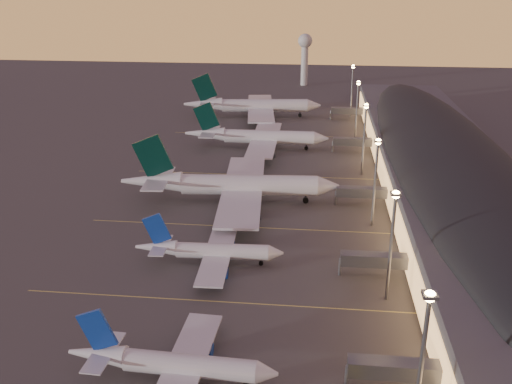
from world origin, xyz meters
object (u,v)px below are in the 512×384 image
at_px(airliner_wide_mid, 256,137).
at_px(radar_tower, 305,51).
at_px(baggage_tug_b, 383,364).
at_px(airliner_narrow_north, 209,251).
at_px(airliner_wide_near, 230,185).
at_px(airliner_narrow_south, 172,364).
at_px(airliner_wide_far, 253,106).

height_order(airliner_wide_mid, radar_tower, radar_tower).
bearing_deg(airliner_wide_mid, radar_tower, 83.88).
distance_m(airliner_wide_mid, baggage_tug_b, 142.34).
height_order(airliner_narrow_north, airliner_wide_near, airliner_wide_near).
bearing_deg(airliner_wide_mid, airliner_narrow_south, -89.92).
xyz_separation_m(airliner_wide_near, airliner_wide_far, (-6.00, 114.85, 0.02)).
distance_m(airliner_narrow_north, airliner_wide_mid, 101.16).
distance_m(airliner_wide_far, radar_tower, 95.74).
height_order(airliner_wide_near, baggage_tug_b, airliner_wide_near).
distance_m(airliner_wide_near, baggage_tug_b, 87.09).
height_order(airliner_narrow_south, airliner_wide_mid, airliner_wide_mid).
height_order(airliner_narrow_south, radar_tower, radar_tower).
height_order(airliner_wide_mid, baggage_tug_b, airliner_wide_mid).
distance_m(radar_tower, baggage_tug_b, 285.27).
bearing_deg(airliner_wide_far, airliner_narrow_south, -94.09).
distance_m(airliner_narrow_south, airliner_narrow_north, 44.06).
height_order(airliner_narrow_north, airliner_wide_mid, airliner_wide_mid).
relative_size(airliner_narrow_north, airliner_wide_near, 0.54).
height_order(airliner_narrow_south, airliner_wide_far, airliner_wide_far).
height_order(airliner_narrow_north, baggage_tug_b, airliner_narrow_north).
distance_m(airliner_narrow_south, baggage_tug_b, 38.50).
bearing_deg(airliner_wide_near, airliner_wide_mid, 84.26).
bearing_deg(airliner_narrow_south, airliner_narrow_north, 94.32).
xyz_separation_m(airliner_narrow_north, baggage_tug_b, (39.01, -35.91, -2.92)).
distance_m(airliner_narrow_north, airliner_wide_far, 156.30).
distance_m(airliner_narrow_south, airliner_wide_far, 200.35).
distance_m(airliner_wide_near, airliner_wide_mid, 59.90).
bearing_deg(radar_tower, airliner_narrow_north, -93.71).
relative_size(airliner_wide_mid, baggage_tug_b, 15.28).
bearing_deg(radar_tower, baggage_tug_b, -85.37).
bearing_deg(airliner_wide_mid, airliner_wide_near, -91.93).
relative_size(airliner_narrow_south, airliner_wide_near, 0.55).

